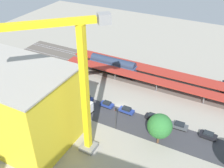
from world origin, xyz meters
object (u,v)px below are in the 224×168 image
parked_car_4 (107,105)px  street_tree_4 (53,99)px  freight_coach_far (113,65)px  parked_car_3 (127,110)px  box_truck_0 (80,104)px  street_tree_3 (160,126)px  parked_car_1 (179,126)px  parked_car_2 (153,117)px  platform_canopy_far (149,69)px  parked_car_6 (66,93)px  construction_building (14,104)px  platform_canopy_near (157,81)px  parked_car_5 (86,98)px  parked_car_0 (208,135)px  tower_crane (73,81)px  street_tree_1 (53,92)px  parked_car_7 (50,85)px  traffic_light (116,115)px

parked_car_4 → street_tree_4: size_ratio=0.64×
freight_coach_far → parked_car_3: freight_coach_far is taller
parked_car_4 → box_truck_0: 8.21m
street_tree_3 → parked_car_1: bearing=-113.8°
parked_car_2 → platform_canopy_far: bearing=-66.7°
parked_car_6 → construction_building: construction_building is taller
platform_canopy_near → freight_coach_far: 18.50m
parked_car_5 → parked_car_1: bearing=-178.8°
parked_car_6 → box_truck_0: box_truck_0 is taller
parked_car_0 → tower_crane: size_ratio=0.13×
freight_coach_far → parked_car_6: bearing=69.8°
platform_canopy_far → street_tree_1: 34.67m
freight_coach_far → platform_canopy_far: bearing=-168.8°
parked_car_1 → street_tree_4: size_ratio=0.72×
parked_car_5 → construction_building: size_ratio=0.15×
construction_building → street_tree_3: construction_building is taller
street_tree_4 → parked_car_7: bearing=-46.6°
box_truck_0 → street_tree_1: bearing=19.9°
platform_canopy_far → parked_car_4: (5.28, 21.45, -2.95)m
parked_car_2 → street_tree_4: bearing=20.0°
parked_car_4 → construction_building: size_ratio=0.14×
parked_car_6 → parked_car_4: bearing=-178.6°
parked_car_0 → box_truck_0: (36.19, 4.97, 0.95)m
construction_building → traffic_light: construction_building is taller
parked_car_1 → parked_car_5: 29.28m
parked_car_2 → construction_building: size_ratio=0.14×
parked_car_7 → street_tree_1: bearing=135.2°
parked_car_5 → parked_car_6: parked_car_5 is taller
parked_car_5 → construction_building: (7.50, 20.51, 8.87)m
platform_canopy_near → platform_canopy_far: (5.13, -6.72, -0.20)m
parked_car_5 → construction_building: construction_building is taller
parked_car_5 → traffic_light: 16.35m
parked_car_6 → street_tree_4: 9.68m
parked_car_4 → parked_car_6: bearing=1.4°
platform_canopy_near → construction_building: size_ratio=2.31×
platform_canopy_near → street_tree_4: 33.26m
tower_crane → street_tree_4: (15.13, -9.56, -15.72)m
parked_car_5 → box_truck_0: size_ratio=0.48×
freight_coach_far → street_tree_1: bearing=76.4°
street_tree_4 → traffic_light: bearing=-175.6°
traffic_light → parked_car_7: bearing=-16.1°
tower_crane → box_truck_0: tower_crane is taller
platform_canopy_far → street_tree_4: size_ratio=9.05×
parked_car_1 → traffic_light: (15.25, 8.06, 3.83)m
freight_coach_far → construction_building: (7.22, 39.56, 6.45)m
parked_car_7 → freight_coach_far: bearing=-128.3°
parked_car_2 → platform_canopy_near: bearing=-74.8°
street_tree_3 → freight_coach_far: bearing=-45.1°
parked_car_1 → parked_car_2: bearing=-1.8°
parked_car_2 → parked_car_5: bearing=2.2°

